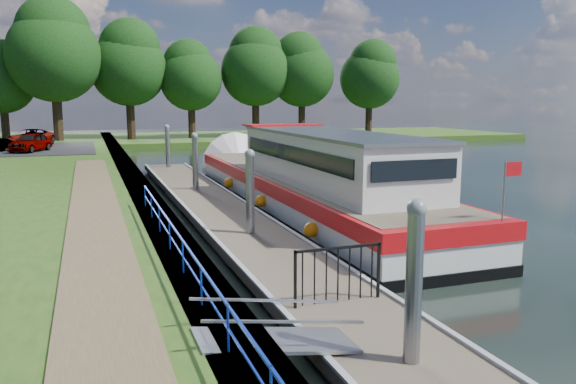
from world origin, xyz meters
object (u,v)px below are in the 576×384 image
object	(u,v)px
barge	(300,182)
car_d	(30,137)
car_a	(30,142)
pontoon	(218,212)

from	to	relation	value
barge	car_d	distance (m)	30.11
car_a	car_d	bearing A→B (deg)	118.49
pontoon	car_a	bearing A→B (deg)	110.23
car_a	barge	bearing A→B (deg)	-37.60
car_a	car_d	xyz separation A→B (m)	(-0.48, 5.81, -0.02)
pontoon	car_d	world-z (taller)	car_d
car_d	pontoon	bearing A→B (deg)	-50.93
pontoon	barge	bearing A→B (deg)	10.76
barge	car_d	bearing A→B (deg)	114.14
barge	car_a	world-z (taller)	barge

